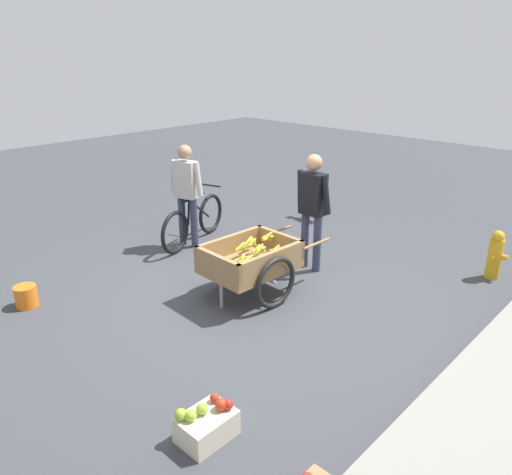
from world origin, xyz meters
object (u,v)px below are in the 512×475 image
object	(u,v)px
mixed_fruit_crate	(206,424)
vendor_person	(313,202)
plastic_bucket	(26,296)
bicycle	(194,221)
dog	(311,205)
cyclist_person	(186,187)
fire_hydrant	(495,255)
fruit_cart	(251,262)

from	to	relation	value
mixed_fruit_crate	vendor_person	bearing A→B (deg)	-156.06
plastic_bucket	mixed_fruit_crate	xyz separation A→B (m)	(-0.06, 3.18, 0.00)
mixed_fruit_crate	bicycle	bearing A→B (deg)	-128.65
dog	plastic_bucket	xyz separation A→B (m)	(4.89, -0.49, -0.14)
bicycle	mixed_fruit_crate	world-z (taller)	bicycle
vendor_person	cyclist_person	size ratio (longest dim) A/B	1.02
vendor_person	mixed_fruit_crate	distance (m)	3.53
plastic_bucket	cyclist_person	bearing A→B (deg)	-177.50
bicycle	mixed_fruit_crate	xyz separation A→B (m)	(2.67, 3.34, -0.22)
vendor_person	cyclist_person	distance (m)	2.00
dog	mixed_fruit_crate	bearing A→B (deg)	29.11
cyclist_person	mixed_fruit_crate	size ratio (longest dim) A/B	3.58
vendor_person	cyclist_person	world-z (taller)	vendor_person
vendor_person	mixed_fruit_crate	world-z (taller)	vendor_person
fire_hydrant	dog	bearing A→B (deg)	-94.45
bicycle	dog	distance (m)	2.26
fire_hydrant	vendor_person	bearing A→B (deg)	-53.73
fruit_cart	vendor_person	world-z (taller)	vendor_person
vendor_person	plastic_bucket	world-z (taller)	vendor_person
bicycle	mixed_fruit_crate	size ratio (longest dim) A/B	3.66
vendor_person	bicycle	world-z (taller)	vendor_person
fruit_cart	dog	bearing A→B (deg)	-156.23
cyclist_person	mixed_fruit_crate	xyz separation A→B (m)	(2.52, 3.29, -0.81)
bicycle	cyclist_person	xyz separation A→B (m)	(0.15, 0.04, 0.59)
vendor_person	mixed_fruit_crate	xyz separation A→B (m)	(3.14, 1.39, -0.83)
vendor_person	bicycle	xyz separation A→B (m)	(0.47, -1.94, -0.61)
dog	mixed_fruit_crate	distance (m)	5.53
fruit_cart	cyclist_person	world-z (taller)	cyclist_person
fire_hydrant	fruit_cart	bearing A→B (deg)	-38.03
fruit_cart	bicycle	world-z (taller)	bicycle
fruit_cart	cyclist_person	size ratio (longest dim) A/B	1.07
bicycle	fruit_cart	bearing A→B (deg)	70.62
vendor_person	plastic_bucket	xyz separation A→B (m)	(3.20, -1.79, -0.83)
cyclist_person	plastic_bucket	distance (m)	2.71
vendor_person	cyclist_person	bearing A→B (deg)	-72.10
vendor_person	bicycle	bearing A→B (deg)	-76.46
fire_hydrant	plastic_bucket	world-z (taller)	fire_hydrant
vendor_person	dog	world-z (taller)	vendor_person
vendor_person	bicycle	distance (m)	2.09
dog	fire_hydrant	size ratio (longest dim) A/B	1.01
fruit_cart	plastic_bucket	world-z (taller)	fruit_cart
dog	mixed_fruit_crate	size ratio (longest dim) A/B	1.53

